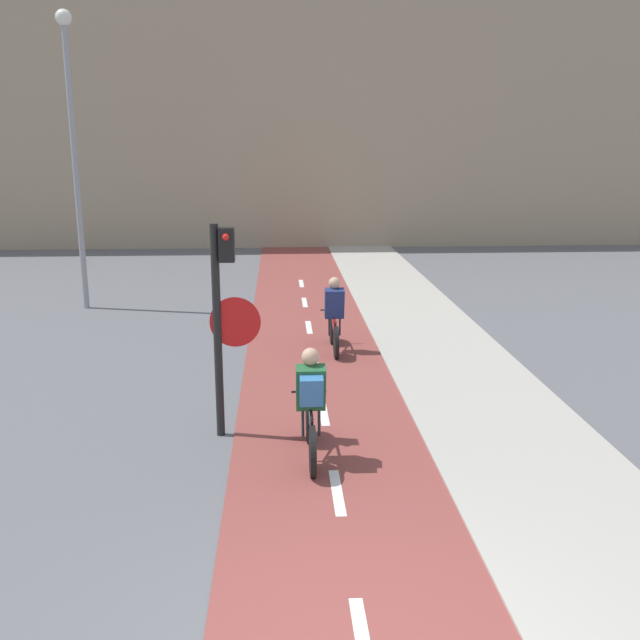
% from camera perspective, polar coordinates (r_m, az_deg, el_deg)
% --- Properties ---
extents(building_row_background, '(60.00, 5.20, 11.36)m').
position_cam_1_polar(building_row_background, '(29.77, -2.22, 17.39)').
color(building_row_background, gray).
rests_on(building_row_background, ground_plane).
extents(traffic_light_pole, '(0.67, 0.25, 2.87)m').
position_cam_1_polar(traffic_light_pole, '(9.36, -7.74, 1.07)').
color(traffic_light_pole, black).
rests_on(traffic_light_pole, ground_plane).
extents(street_lamp_far, '(0.36, 0.36, 6.74)m').
position_cam_1_polar(street_lamp_far, '(17.75, -19.17, 14.03)').
color(street_lamp_far, gray).
rests_on(street_lamp_far, ground_plane).
extents(cyclist_near, '(0.46, 1.63, 1.45)m').
position_cam_1_polar(cyclist_near, '(8.83, -0.74, -6.96)').
color(cyclist_near, black).
rests_on(cyclist_near, ground_plane).
extents(cyclist_far, '(0.46, 1.62, 1.44)m').
position_cam_1_polar(cyclist_far, '(13.46, 1.15, 0.17)').
color(cyclist_far, black).
rests_on(cyclist_far, ground_plane).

